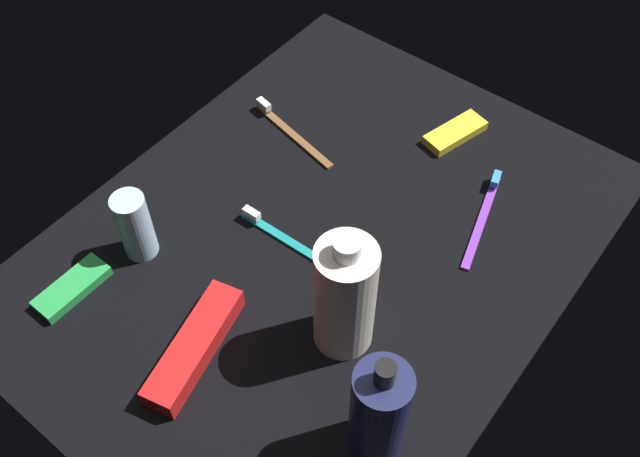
{
  "coord_description": "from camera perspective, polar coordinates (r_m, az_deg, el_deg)",
  "views": [
    {
      "loc": [
        -47.04,
        -36.95,
        80.45
      ],
      "look_at": [
        0.0,
        0.0,
        3.0
      ],
      "focal_mm": 40.15,
      "sensor_mm": 36.0,
      "label": 1
    }
  ],
  "objects": [
    {
      "name": "toothbrush_purple",
      "position": [
        1.05,
        12.93,
        1.15
      ],
      "size": [
        17.65,
        6.03,
        2.1
      ],
      "color": "purple",
      "rests_on": "ground_plane"
    },
    {
      "name": "bodywash_bottle",
      "position": [
        0.84,
        1.98,
        -5.45
      ],
      "size": [
        7.5,
        7.5,
        19.82
      ],
      "color": "silver",
      "rests_on": "ground_plane"
    },
    {
      "name": "ground_plane",
      "position": [
        1.01,
        0.0,
        -1.25
      ],
      "size": [
        84.0,
        64.0,
        1.2
      ],
      "primitive_type": "cube",
      "color": "black"
    },
    {
      "name": "toothbrush_teal",
      "position": [
        1.0,
        -2.65,
        -0.82
      ],
      "size": [
        1.61,
        18.02,
        2.1
      ],
      "color": "teal",
      "rests_on": "ground_plane"
    },
    {
      "name": "toothbrush_brown",
      "position": [
        1.14,
        -2.51,
        7.88
      ],
      "size": [
        4.74,
        17.88,
        2.1
      ],
      "color": "brown",
      "rests_on": "ground_plane"
    },
    {
      "name": "deodorant_stick",
      "position": [
        0.98,
        -14.54,
        0.21
      ],
      "size": [
        4.55,
        4.55,
        10.69
      ],
      "primitive_type": "cylinder",
      "color": "silver",
      "rests_on": "ground_plane"
    },
    {
      "name": "snack_bar_yellow",
      "position": [
        1.15,
        10.72,
        7.51
      ],
      "size": [
        11.08,
        6.56,
        1.5
      ],
      "primitive_type": "cube",
      "rotation": [
        0.0,
        0.0,
        -0.26
      ],
      "color": "yellow",
      "rests_on": "ground_plane"
    },
    {
      "name": "snack_bar_green",
      "position": [
        1.0,
        -19.15,
        -4.48
      ],
      "size": [
        10.46,
        4.15,
        1.5
      ],
      "primitive_type": "cube",
      "rotation": [
        0.0,
        0.0,
        -0.01
      ],
      "color": "green",
      "rests_on": "ground_plane"
    },
    {
      "name": "lotion_bottle",
      "position": [
        0.79,
        4.72,
        -14.37
      ],
      "size": [
        6.41,
        6.41,
        18.45
      ],
      "color": "#1B1E46",
      "rests_on": "ground_plane"
    },
    {
      "name": "toothpaste_box_red",
      "position": [
        0.91,
        -9.97,
        -9.24
      ],
      "size": [
        18.14,
        8.38,
        3.2
      ],
      "primitive_type": "cube",
      "rotation": [
        0.0,
        0.0,
        0.24
      ],
      "color": "red",
      "rests_on": "ground_plane"
    }
  ]
}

